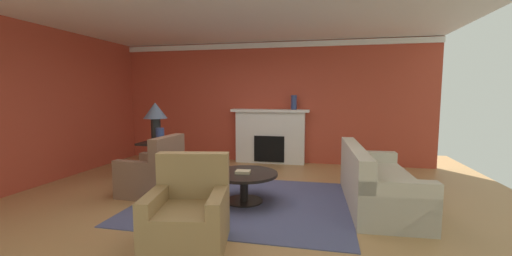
% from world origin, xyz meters
% --- Properties ---
extents(ground_plane, '(9.05, 9.05, 0.00)m').
position_xyz_m(ground_plane, '(0.00, 0.00, 0.00)').
color(ground_plane, tan).
extents(wall_fireplace, '(7.56, 0.12, 2.81)m').
position_xyz_m(wall_fireplace, '(0.00, 2.92, 1.41)').
color(wall_fireplace, '#B7422D').
rests_on(wall_fireplace, ground_plane).
extents(wall_window, '(0.12, 6.32, 2.81)m').
position_xyz_m(wall_window, '(-3.54, 0.30, 1.41)').
color(wall_window, '#B7422D').
rests_on(wall_window, ground_plane).
extents(ceiling_panel, '(7.56, 6.32, 0.06)m').
position_xyz_m(ceiling_panel, '(0.00, 0.30, 2.84)').
color(ceiling_panel, white).
extents(crown_moulding, '(7.56, 0.08, 0.12)m').
position_xyz_m(crown_moulding, '(0.00, 2.84, 2.73)').
color(crown_moulding, white).
extents(area_rug, '(3.08, 2.56, 0.01)m').
position_xyz_m(area_rug, '(0.25, -0.09, 0.01)').
color(area_rug, '#4C517A').
rests_on(area_rug, ground_plane).
extents(fireplace, '(1.80, 0.35, 1.26)m').
position_xyz_m(fireplace, '(0.16, 2.71, 0.59)').
color(fireplace, white).
rests_on(fireplace, ground_plane).
extents(sofa, '(0.99, 2.14, 0.85)m').
position_xyz_m(sofa, '(2.15, 0.21, 0.30)').
color(sofa, beige).
rests_on(sofa, ground_plane).
extents(armchair_near_window, '(0.85, 0.85, 0.95)m').
position_xyz_m(armchair_near_window, '(-1.28, -0.02, 0.31)').
color(armchair_near_window, brown).
rests_on(armchair_near_window, ground_plane).
extents(armchair_facing_fireplace, '(0.94, 0.94, 0.95)m').
position_xyz_m(armchair_facing_fireplace, '(0.01, -1.54, 0.31)').
color(armchair_facing_fireplace, '#9E7A4C').
rests_on(armchair_facing_fireplace, ground_plane).
extents(coffee_table, '(1.00, 1.00, 0.45)m').
position_xyz_m(coffee_table, '(0.25, -0.09, 0.34)').
color(coffee_table, black).
rests_on(coffee_table, ground_plane).
extents(side_table, '(0.56, 0.56, 0.70)m').
position_xyz_m(side_table, '(-1.73, 0.91, 0.40)').
color(side_table, black).
rests_on(side_table, ground_plane).
extents(table_lamp, '(0.44, 0.44, 0.75)m').
position_xyz_m(table_lamp, '(-1.73, 0.91, 1.22)').
color(table_lamp, black).
rests_on(table_lamp, side_table).
extents(vase_mantel_right, '(0.13, 0.13, 0.32)m').
position_xyz_m(vase_mantel_right, '(0.71, 2.66, 1.42)').
color(vase_mantel_right, navy).
rests_on(vase_mantel_right, fireplace).
extents(vase_on_side_table, '(0.15, 0.15, 0.28)m').
position_xyz_m(vase_on_side_table, '(-1.58, 0.79, 0.84)').
color(vase_on_side_table, navy).
rests_on(vase_on_side_table, side_table).
extents(book_red_cover, '(0.22, 0.18, 0.04)m').
position_xyz_m(book_red_cover, '(0.24, -0.13, 0.47)').
color(book_red_cover, tan).
rests_on(book_red_cover, coffee_table).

